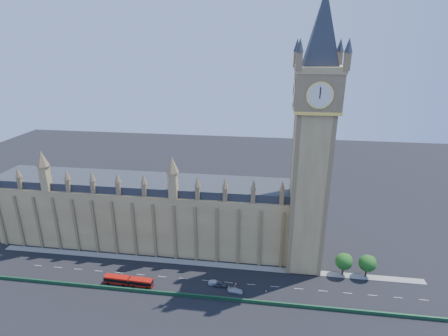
# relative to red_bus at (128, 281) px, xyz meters

# --- Properties ---
(ground) EXTENTS (400.00, 400.00, 0.00)m
(ground) POSITION_rel_red_bus_xyz_m (21.98, 5.89, -1.53)
(ground) COLOR black
(ground) RESTS_ON ground
(palace_westminster) EXTENTS (120.00, 20.00, 28.00)m
(palace_westminster) POSITION_rel_red_bus_xyz_m (-3.02, 27.89, 12.33)
(palace_westminster) COLOR #A3814E
(palace_westminster) RESTS_ON ground
(elizabeth_tower) EXTENTS (20.59, 20.59, 105.00)m
(elizabeth_tower) POSITION_rel_red_bus_xyz_m (59.98, 19.88, 53.02)
(elizabeth_tower) COLOR #A3814E
(elizabeth_tower) RESTS_ON ground
(bridge_parapet) EXTENTS (160.00, 0.60, 1.20)m
(bridge_parapet) POSITION_rel_red_bus_xyz_m (21.98, -3.11, -0.93)
(bridge_parapet) COLOR #1E4C2D
(bridge_parapet) RESTS_ON ground
(kerb_north) EXTENTS (160.00, 3.00, 0.16)m
(kerb_north) POSITION_rel_red_bus_xyz_m (21.98, 15.39, -1.45)
(kerb_north) COLOR gray
(kerb_north) RESTS_ON ground
(tree_east_near) EXTENTS (6.00, 6.00, 8.50)m
(tree_east_near) POSITION_rel_red_bus_xyz_m (74.20, 15.98, 4.11)
(tree_east_near) COLOR #382619
(tree_east_near) RESTS_ON ground
(tree_east_far) EXTENTS (6.00, 6.00, 8.50)m
(tree_east_far) POSITION_rel_red_bus_xyz_m (82.20, 15.98, 4.11)
(tree_east_far) COLOR #382619
(tree_east_far) RESTS_ON ground
(red_bus) EXTENTS (17.21, 3.30, 2.91)m
(red_bus) POSITION_rel_red_bus_xyz_m (0.00, 0.00, 0.00)
(red_bus) COLOR #B7140C
(red_bus) RESTS_ON ground
(car_grey) EXTENTS (4.73, 1.97, 1.60)m
(car_grey) POSITION_rel_red_bus_xyz_m (31.26, 3.48, -0.73)
(car_grey) COLOR #44484C
(car_grey) RESTS_ON ground
(car_silver) EXTENTS (4.99, 2.13, 1.60)m
(car_silver) POSITION_rel_red_bus_xyz_m (29.67, 3.87, -0.73)
(car_silver) COLOR #989B9F
(car_silver) RESTS_ON ground
(car_white) EXTENTS (5.31, 2.66, 1.48)m
(car_white) POSITION_rel_red_bus_xyz_m (36.87, 1.12, -0.79)
(car_white) COLOR silver
(car_white) RESTS_ON ground
(cone_a) EXTENTS (0.59, 0.59, 0.72)m
(cone_a) POSITION_rel_red_bus_xyz_m (47.02, 2.71, -1.18)
(cone_a) COLOR black
(cone_a) RESTS_ON ground
(cone_b) EXTENTS (0.52, 0.52, 0.70)m
(cone_b) POSITION_rel_red_bus_xyz_m (36.38, 3.79, -1.19)
(cone_b) COLOR black
(cone_b) RESTS_ON ground
(cone_c) EXTENTS (0.55, 0.55, 0.66)m
(cone_c) POSITION_rel_red_bus_xyz_m (35.98, 2.35, -1.21)
(cone_c) COLOR black
(cone_c) RESTS_ON ground
(cone_d) EXTENTS (0.59, 0.59, 0.74)m
(cone_d) POSITION_rel_red_bus_xyz_m (36.60, 5.11, -1.17)
(cone_d) COLOR black
(cone_d) RESTS_ON ground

